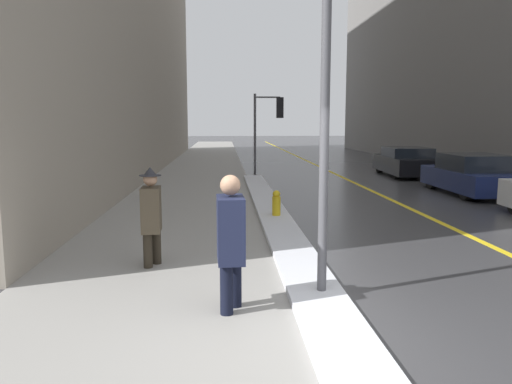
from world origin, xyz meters
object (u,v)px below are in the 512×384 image
Objects in this scene: traffic_light_near at (271,116)px; pedestrian_trailing at (231,237)px; fire_hydrant at (276,205)px; parked_car_navy at (473,175)px; pedestrian_nearside at (151,213)px; lamp_post at (325,94)px; parked_car_black at (406,162)px.

pedestrian_trailing is (-2.00, -16.19, -1.61)m from traffic_light_near.
parked_car_navy is at bearing 29.50° from fire_hydrant.
fire_hydrant is (2.39, 3.73, -0.53)m from pedestrian_nearside.
pedestrian_nearside is at bearing -103.61° from traffic_light_near.
lamp_post is at bearing -93.69° from traffic_light_near.
pedestrian_nearside is 2.29× the size of fire_hydrant.
parked_car_navy is 0.95× the size of parked_car_black.
pedestrian_nearside is 0.38× the size of parked_car_navy.
parked_car_navy is 5.59m from parked_car_black.
lamp_post reaches higher than pedestrian_nearside.
fire_hydrant is at bearing 147.99° from parked_car_black.
traffic_light_near is at bearing 82.80° from parked_car_black.
parked_car_navy is (5.90, -6.64, -1.93)m from traffic_light_near.
parked_car_navy is at bearing -49.18° from traffic_light_near.
fire_hydrant is (-0.04, 5.34, -2.30)m from lamp_post.
lamp_post reaches higher than traffic_light_near.
pedestrian_trailing is 2.36m from pedestrian_nearside.
pedestrian_nearside is 0.37× the size of parked_car_black.
pedestrian_nearside is (-2.43, 1.61, -1.78)m from lamp_post.
pedestrian_nearside reaches higher than parked_car_navy.
parked_car_black is 6.23× the size of fire_hydrant.
parked_car_navy is at bearing 53.81° from lamp_post.
pedestrian_trailing is at bearing 155.95° from parked_car_black.
lamp_post is 2.13m from pedestrian_trailing.
pedestrian_trailing is 0.40× the size of parked_car_navy.
traffic_light_near reaches higher than parked_car_navy.
pedestrian_trailing reaches higher than parked_car_navy.
pedestrian_nearside is (-1.23, 2.01, -0.06)m from pedestrian_trailing.
fire_hydrant is at bearing 144.84° from pedestrian_nearside.
traffic_light_near is 2.10× the size of pedestrian_trailing.
pedestrian_nearside is 15.92m from parked_car_black.
traffic_light_near is 16.40m from pedestrian_trailing.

